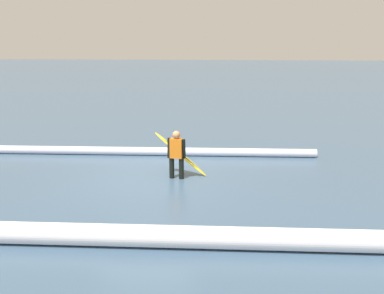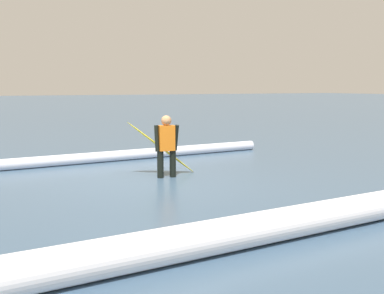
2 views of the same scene
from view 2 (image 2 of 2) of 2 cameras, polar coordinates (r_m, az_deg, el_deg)
ground_plane at (r=9.79m, az=-6.27°, el=-4.32°), size 193.69×193.69×0.00m
surfer at (r=10.22m, az=-3.09°, el=0.46°), size 0.52×0.25×1.35m
surfboard at (r=10.63m, az=-3.73°, el=-0.08°), size 1.59×0.51×1.24m
wave_crest_midground at (r=5.90m, az=6.21°, el=-10.06°), size 20.78×1.45×0.42m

